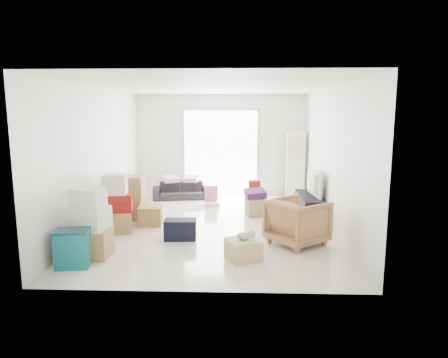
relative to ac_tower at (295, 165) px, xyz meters
name	(u,v)px	position (x,y,z in m)	size (l,w,h in m)	color
room_shell	(214,158)	(-1.95, -2.65, 0.48)	(4.98, 6.48, 3.18)	beige
sliding_door	(221,150)	(-1.95, 0.33, 0.37)	(2.10, 0.04, 2.33)	white
ac_tower	(295,165)	(0.00, 0.00, 0.00)	(0.45, 0.30, 1.75)	silver
tv_console	(309,206)	(0.05, -1.94, -0.64)	(0.43, 1.44, 0.48)	black
television	(310,192)	(0.05, -1.94, -0.33)	(0.96, 0.55, 0.13)	black
sofa	(182,188)	(-2.95, -0.15, -0.59)	(1.48, 0.43, 0.58)	#252529
pillow_left	(171,174)	(-3.22, -0.17, -0.24)	(0.39, 0.31, 0.12)	#BE8A98
pillow_right	(191,174)	(-2.70, -0.10, -0.23)	(0.38, 0.30, 0.13)	#BE8A98
armchair	(298,219)	(-0.47, -3.74, -0.45)	(0.83, 0.78, 0.86)	#B17B4F
storage_bins	(73,248)	(-3.85, -4.90, -0.60)	(0.52, 0.40, 0.56)	#106267
box_stack_a	(90,226)	(-3.75, -4.47, -0.39)	(0.61, 0.53, 1.08)	olive
box_stack_b	(116,207)	(-3.75, -3.13, -0.40)	(0.65, 0.65, 1.09)	olive
box_stack_c	(132,198)	(-3.72, -2.17, -0.44)	(0.68, 0.60, 0.90)	olive
loose_box	(151,215)	(-3.22, -2.64, -0.69)	(0.45, 0.45, 0.37)	olive
duffel_bag	(180,229)	(-2.49, -3.55, -0.70)	(0.55, 0.33, 0.35)	black
ottoman	(255,207)	(-1.11, -1.85, -0.68)	(0.38, 0.38, 0.38)	#A08B5D
blanket	(255,195)	(-1.11, -1.85, -0.42)	(0.42, 0.42, 0.14)	#461F4F
kids_table	(254,188)	(-1.08, -0.80, -0.45)	(0.46, 0.46, 0.60)	blue
toy_walker	(211,200)	(-2.13, -0.92, -0.75)	(0.43, 0.42, 0.47)	silver
wood_crate	(243,249)	(-1.39, -4.49, -0.72)	(0.46, 0.46, 0.31)	#DAB87E
plush_bunny	(246,235)	(-1.36, -4.49, -0.50)	(0.29, 0.16, 0.15)	#B2ADA8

